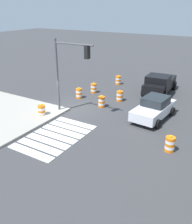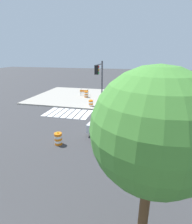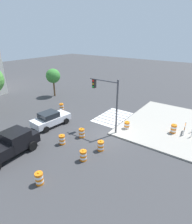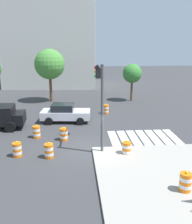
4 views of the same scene
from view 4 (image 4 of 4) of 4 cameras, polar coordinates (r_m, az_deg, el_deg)
The scene contains 14 objects.
ground_plane at distance 16.91m, azimuth -0.90°, elevation -8.48°, with size 120.00×120.00×0.00m, color #38383A.
crosswalk_stripes at distance 19.20m, azimuth 10.78°, elevation -5.72°, with size 5.10×3.20×0.02m.
sports_car at distance 22.54m, azimuth -7.03°, elevation -0.20°, with size 4.46×2.45×1.63m.
traffic_barrel_near_corner at distance 15.87m, azimuth -10.64°, elevation -8.65°, with size 0.56×0.56×1.02m.
traffic_barrel_crosswalk_end at distance 25.03m, azimuth 2.25°, elevation 0.64°, with size 0.56×0.56×1.02m.
traffic_barrel_median_near at distance 16.52m, azimuth -17.46°, elevation -8.13°, with size 0.56×0.56×1.02m.
traffic_barrel_median_far at distance 16.01m, azimuth 6.94°, elevation -8.27°, with size 0.56×0.56×1.02m.
traffic_barrel_far_curb at distance 19.26m, azimuth -13.35°, elevation -4.41°, with size 0.56×0.56×1.02m.
traffic_barrel_lane_center at distance 18.43m, azimuth -7.32°, elevation -5.02°, with size 0.56×0.56×1.02m.
traffic_barrel_on_sidewalk at distance 12.85m, azimuth 19.63°, elevation -14.71°, with size 0.56×0.56×1.02m.
traffic_light_pole at distance 16.31m, azimuth 0.98°, elevation 5.03°, with size 0.47×3.29×5.50m.
street_tree_streetside_near at distance 30.43m, azimuth 8.21°, elevation 8.62°, with size 2.27×2.27×4.46m.
street_tree_streetside_far at distance 30.16m, azimuth -10.49°, elevation 10.59°, with size 3.51×3.51×6.19m.
office_building_far at distance 42.98m, azimuth -10.38°, elevation 22.66°, with size 14.00×10.00×24.76m, color beige.
Camera 4 is at (-1.02, -15.41, 6.89)m, focal length 40.30 mm.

